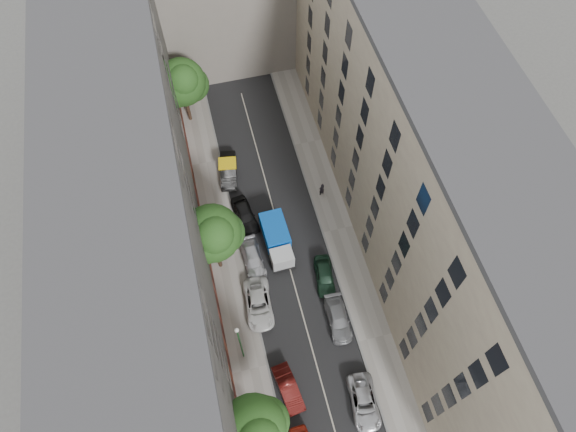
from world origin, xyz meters
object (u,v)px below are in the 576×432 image
object	(u,v)px
car_left_4	(245,215)
lamp_post	(240,341)
tree_mid	(214,235)
tree_near	(255,430)
car_left_1	(288,388)
car_left_5	(228,170)
car_left_3	(253,259)
car_right_2	(325,276)
tree_far	(183,84)
car_right_0	(364,402)
pedestrian	(322,189)
car_left_2	(258,304)
car_right_1	(338,319)
tarp_truck	(277,240)

from	to	relation	value
car_left_4	lamp_post	world-z (taller)	lamp_post
tree_mid	tree_near	bearing A→B (deg)	-89.56
car_left_1	tree_near	bearing A→B (deg)	-143.10
car_left_5	tree_near	distance (m)	26.35
car_left_3	car_right_2	bearing A→B (deg)	-30.86
car_left_4	tree_far	world-z (taller)	tree_far
lamp_post	tree_mid	bearing A→B (deg)	91.91
car_right_0	car_right_2	size ratio (longest dim) A/B	1.14
car_right_2	tree_mid	size ratio (longest dim) A/B	0.45
car_left_3	car_left_5	size ratio (longest dim) A/B	0.97
car_left_1	lamp_post	size ratio (longest dim) A/B	0.58
car_left_4	car_right_2	distance (m)	9.83
car_left_4	pedestrian	distance (m)	8.05
car_left_1	car_left_4	world-z (taller)	car_left_4
car_left_2	tree_mid	xyz separation A→B (m)	(-2.47, 4.69, 5.48)
car_right_1	pedestrian	xyz separation A→B (m)	(2.28, 13.10, 0.35)
tree_far	lamp_post	size ratio (longest dim) A/B	1.14
car_left_3	car_right_1	distance (m)	9.49
tarp_truck	car_left_3	size ratio (longest dim) A/B	1.22
car_left_1	pedestrian	distance (m)	19.38
car_left_4	car_right_2	world-z (taller)	car_left_4
car_right_0	pedestrian	bearing A→B (deg)	89.17
car_left_2	car_right_1	size ratio (longest dim) A/B	1.15
car_left_4	tree_mid	bearing A→B (deg)	-133.70
car_left_1	car_right_2	bearing A→B (deg)	48.63
car_left_3	tree_near	distance (m)	16.49
car_left_1	car_left_5	distance (m)	22.41
car_left_2	car_right_1	bearing A→B (deg)	-20.87
car_left_2	lamp_post	xyz separation A→B (m)	(-2.18, -4.00, 3.77)
car_left_4	pedestrian	xyz separation A→B (m)	(8.00, 0.90, 0.25)
car_right_1	tree_mid	size ratio (longest dim) A/B	0.49
tree_near	pedestrian	world-z (taller)	tree_near
tree_far	pedestrian	xyz separation A→B (m)	(11.19, -12.91, -4.52)
car_left_4	car_right_2	xyz separation A→B (m)	(5.72, -8.00, -0.05)
tree_near	tree_far	size ratio (longest dim) A/B	1.11
tree_far	tree_near	bearing A→B (deg)	-89.73
car_left_3	car_right_0	distance (m)	15.67
tarp_truck	car_right_0	xyz separation A→B (m)	(3.40, -15.59, -0.73)
car_left_5	pedestrian	world-z (taller)	pedestrian
tarp_truck	car_left_3	world-z (taller)	tarp_truck
car_right_2	tree_far	xyz separation A→B (m)	(-8.91, 21.81, 4.82)
tarp_truck	tree_far	distance (m)	18.84
car_left_2	car_left_4	bearing A→B (deg)	90.00
car_left_2	tree_far	bearing A→B (deg)	100.47
car_left_3	car_left_4	size ratio (longest dim) A/B	1.02
car_right_1	car_right_2	distance (m)	4.20
car_left_3	car_left_4	xyz separation A→B (m)	(0.23, 4.81, 0.10)
car_right_0	lamp_post	size ratio (longest dim) A/B	0.65
car_left_5	car_right_2	xyz separation A→B (m)	(6.27, -13.60, -0.06)
car_left_4	tree_near	distance (m)	21.02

